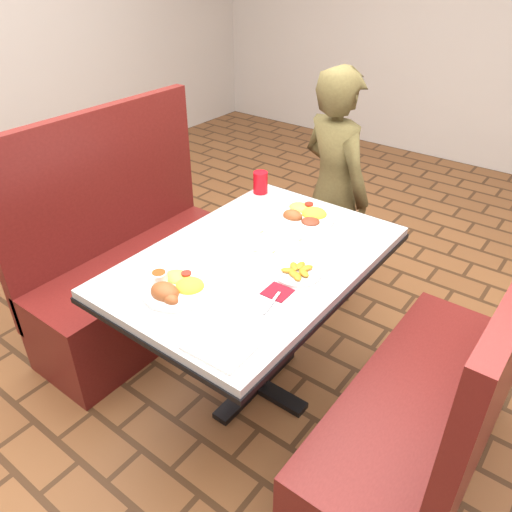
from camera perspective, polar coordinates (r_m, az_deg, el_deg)
name	(u,v)px	position (r m, az deg, el deg)	size (l,w,h in m)	color
dining_table	(256,275)	(2.08, 0.00, -2.23)	(0.81, 1.21, 0.75)	#B3B6B8
booth_bench_left	(137,274)	(2.74, -13.41, -1.99)	(0.47, 1.20, 1.17)	maroon
booth_bench_right	(427,422)	(2.05, 18.97, -17.46)	(0.47, 1.20, 1.17)	maroon
diner_person	(334,191)	(2.80, 8.87, 7.37)	(0.49, 0.32, 1.34)	brown
near_dinner_plate	(175,285)	(1.84, -9.19, -3.28)	(0.26, 0.26, 0.08)	white
far_dinner_plate	(305,213)	(2.31, 5.63, 4.94)	(0.29, 0.29, 0.07)	white
plantain_plate	(297,272)	(1.92, 4.74, -1.84)	(0.18, 0.18, 0.03)	white
maroon_napkin	(277,292)	(1.83, 2.47, -4.13)	(0.10, 0.10, 0.00)	maroon
spoon_utensil	(272,303)	(1.77, 1.79, -5.37)	(0.01, 0.14, 0.00)	silver
red_tumbler	(260,182)	(2.54, 0.51, 8.41)	(0.07, 0.07, 0.11)	red
paper_napkin	(219,347)	(1.60, -4.26, -10.34)	(0.20, 0.15, 0.01)	white
knife_utensil	(196,289)	(1.84, -6.89, -3.81)	(0.01, 0.18, 0.00)	silver
fork_utensil	(168,286)	(1.87, -9.98, -3.38)	(0.01, 0.13, 0.00)	silver
lettuce_shreds	(273,253)	(2.05, 1.90, 0.38)	(0.28, 0.32, 0.00)	#7EB347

